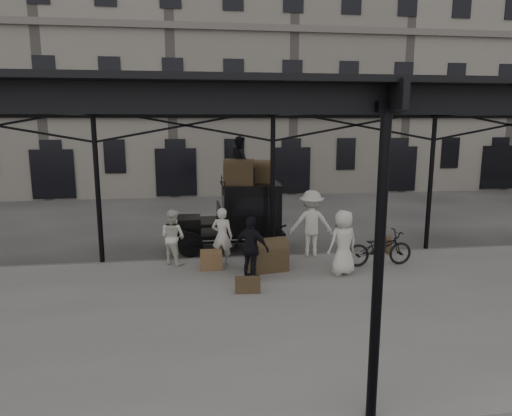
{
  "coord_description": "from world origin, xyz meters",
  "views": [
    {
      "loc": [
        -2.37,
        -11.18,
        4.19
      ],
      "look_at": [
        -0.55,
        1.6,
        1.7
      ],
      "focal_mm": 32.0,
      "sensor_mm": 36.0,
      "label": 1
    }
  ],
  "objects": [
    {
      "name": "wicker_hamper",
      "position": [
        -1.9,
        0.96,
        0.4
      ],
      "size": [
        0.61,
        0.46,
        0.5
      ],
      "primitive_type": "cube",
      "rotation": [
        0.0,
        0.0,
        -0.02
      ],
      "color": "brown",
      "rests_on": "platform"
    },
    {
      "name": "porter_right",
      "position": [
        1.15,
        1.8,
        1.15
      ],
      "size": [
        1.38,
        0.92,
        2.0
      ],
      "primitive_type": "imported",
      "rotation": [
        0.0,
        0.0,
        3.0
      ],
      "color": "silver",
      "rests_on": "platform"
    },
    {
      "name": "suitcase_upright",
      "position": [
        3.64,
        1.8,
        0.38
      ],
      "size": [
        0.35,
        0.62,
        0.45
      ],
      "primitive_type": "cube",
      "rotation": [
        0.0,
        0.0,
        -0.35
      ],
      "color": "#4E3F24",
      "rests_on": "platform"
    },
    {
      "name": "steamer_trunk_roof_far",
      "position": [
        -0.13,
        3.55,
        2.49
      ],
      "size": [
        0.95,
        0.74,
        0.61
      ],
      "primitive_type": null,
      "rotation": [
        0.0,
        0.0,
        -0.3
      ],
      "color": "#4E3F24",
      "rests_on": "taxi"
    },
    {
      "name": "porter_roof",
      "position": [
        -0.83,
        3.25,
        2.94
      ],
      "size": [
        0.67,
        0.81,
        1.52
      ],
      "primitive_type": "imported",
      "rotation": [
        0.0,
        0.0,
        1.7
      ],
      "color": "black",
      "rests_on": "taxi"
    },
    {
      "name": "porter_centre",
      "position": [
        1.55,
        0.03,
        1.02
      ],
      "size": [
        0.97,
        0.77,
        1.73
      ],
      "primitive_type": "imported",
      "rotation": [
        0.0,
        0.0,
        3.44
      ],
      "color": "beige",
      "rests_on": "platform"
    },
    {
      "name": "platform",
      "position": [
        0.0,
        -2.0,
        0.07
      ],
      "size": [
        28.0,
        8.0,
        0.15
      ],
      "primitive_type": "cube",
      "color": "slate",
      "rests_on": "ground"
    },
    {
      "name": "steamer_trunk_roof_near",
      "position": [
        -0.88,
        3.1,
        2.52
      ],
      "size": [
        1.04,
        0.77,
        0.68
      ],
      "primitive_type": null,
      "rotation": [
        0.0,
        0.0,
        -0.23
      ],
      "color": "#4E3F24",
      "rests_on": "taxi"
    },
    {
      "name": "canopy",
      "position": [
        0.0,
        -1.72,
        4.6
      ],
      "size": [
        22.5,
        9.0,
        4.74
      ],
      "color": "black",
      "rests_on": "ground"
    },
    {
      "name": "ground",
      "position": [
        0.0,
        0.0,
        0.0
      ],
      "size": [
        120.0,
        120.0,
        0.0
      ],
      "primitive_type": "plane",
      "color": "#383533",
      "rests_on": "ground"
    },
    {
      "name": "taxi",
      "position": [
        -0.8,
        3.35,
        1.2
      ],
      "size": [
        3.65,
        1.55,
        2.18
      ],
      "color": "black",
      "rests_on": "ground"
    },
    {
      "name": "building_frontage",
      "position": [
        0.0,
        18.0,
        7.0
      ],
      "size": [
        64.0,
        8.0,
        14.0
      ],
      "primitive_type": "cube",
      "color": "slate",
      "rests_on": "ground"
    },
    {
      "name": "steamer_trunk_platform",
      "position": [
        -0.38,
        0.61,
        0.53
      ],
      "size": [
        1.13,
        0.82,
        0.75
      ],
      "primitive_type": null,
      "rotation": [
        0.0,
        0.0,
        0.21
      ],
      "color": "#4E3F24",
      "rests_on": "platform"
    },
    {
      "name": "porter_official",
      "position": [
        -0.91,
        -0.09,
        0.99
      ],
      "size": [
        1.03,
        0.91,
        1.67
      ],
      "primitive_type": "imported",
      "rotation": [
        0.0,
        0.0,
        2.5
      ],
      "color": "black",
      "rests_on": "platform"
    },
    {
      "name": "porter_left",
      "position": [
        -1.56,
        1.31,
        0.97
      ],
      "size": [
        0.69,
        0.56,
        1.64
      ],
      "primitive_type": "imported",
      "rotation": [
        0.0,
        0.0,
        2.82
      ],
      "color": "beige",
      "rests_on": "platform"
    },
    {
      "name": "porter_midleft",
      "position": [
        -2.94,
        1.58,
        0.94
      ],
      "size": [
        0.97,
        0.95,
        1.57
      ],
      "primitive_type": "imported",
      "rotation": [
        0.0,
        0.0,
        2.44
      ],
      "color": "silver",
      "rests_on": "platform"
    },
    {
      "name": "bicycle",
      "position": [
        2.81,
        0.58,
        0.65
      ],
      "size": [
        1.93,
        0.73,
        1.01
      ],
      "primitive_type": "imported",
      "rotation": [
        0.0,
        0.0,
        1.6
      ],
      "color": "black",
      "rests_on": "platform"
    },
    {
      "name": "suitcase_flat",
      "position": [
        -1.12,
        -0.99,
        0.35
      ],
      "size": [
        0.61,
        0.2,
        0.4
      ],
      "primitive_type": "cube",
      "rotation": [
        0.0,
        0.0,
        -0.09
      ],
      "color": "#4E3F24",
      "rests_on": "platform"
    }
  ]
}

